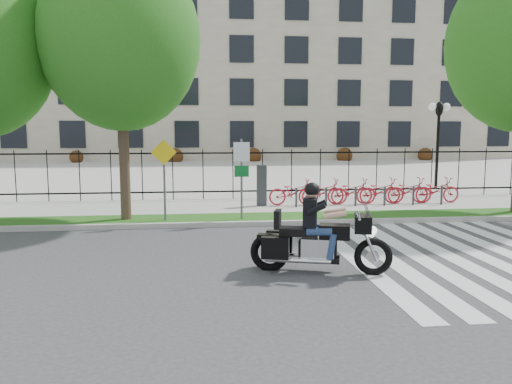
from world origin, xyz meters
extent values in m
plane|color=#343436|center=(0.00, 0.00, 0.00)|extent=(120.00, 120.00, 0.00)
cube|color=#A2A199|center=(0.00, 4.10, 0.07)|extent=(60.00, 0.20, 0.15)
cube|color=#1A4C13|center=(0.00, 4.95, 0.07)|extent=(60.00, 1.50, 0.15)
cube|color=#B0AEA5|center=(0.00, 7.45, 0.07)|extent=(60.00, 3.50, 0.15)
cube|color=#B0AEA5|center=(0.00, 25.00, 0.05)|extent=(80.00, 34.00, 0.10)
cube|color=#A49884|center=(0.00, 45.00, 10.00)|extent=(60.00, 20.00, 20.00)
cylinder|color=black|center=(10.00, 12.00, 2.00)|extent=(0.14, 0.14, 4.00)
cylinder|color=black|center=(10.00, 12.00, 3.90)|extent=(0.06, 0.70, 0.70)
sphere|color=white|center=(9.65, 12.00, 4.00)|extent=(0.36, 0.36, 0.36)
sphere|color=white|center=(10.35, 12.00, 4.00)|extent=(0.36, 0.36, 0.36)
cylinder|color=#3D2D21|center=(-3.63, 4.95, 2.17)|extent=(0.32, 0.32, 4.05)
ellipsoid|color=#1D5A14|center=(-3.63, 4.95, 5.63)|extent=(4.79, 4.79, 5.51)
cube|color=#2D2D33|center=(0.92, 7.20, 0.90)|extent=(0.35, 0.25, 1.50)
imported|color=red|center=(2.12, 7.20, 0.64)|extent=(1.86, 0.65, 0.98)
cylinder|color=#2D2D33|center=(2.12, 6.70, 0.50)|extent=(0.08, 0.08, 0.70)
imported|color=red|center=(3.22, 7.20, 0.64)|extent=(1.86, 0.65, 0.98)
cylinder|color=#2D2D33|center=(3.22, 6.70, 0.50)|extent=(0.08, 0.08, 0.70)
imported|color=red|center=(4.32, 7.20, 0.64)|extent=(1.86, 0.65, 0.98)
cylinder|color=#2D2D33|center=(4.32, 6.70, 0.50)|extent=(0.08, 0.08, 0.70)
imported|color=red|center=(5.42, 7.20, 0.64)|extent=(1.86, 0.65, 0.98)
cylinder|color=#2D2D33|center=(5.42, 6.70, 0.50)|extent=(0.08, 0.08, 0.70)
imported|color=red|center=(6.52, 7.20, 0.64)|extent=(1.86, 0.65, 0.98)
cylinder|color=#2D2D33|center=(6.52, 6.70, 0.50)|extent=(0.08, 0.08, 0.70)
imported|color=red|center=(7.62, 7.20, 0.64)|extent=(1.86, 0.65, 0.98)
cylinder|color=#2D2D33|center=(7.62, 6.70, 0.50)|extent=(0.08, 0.08, 0.70)
cylinder|color=#59595B|center=(-0.03, 4.60, 1.40)|extent=(0.07, 0.07, 2.50)
cube|color=white|center=(-0.03, 4.56, 2.25)|extent=(0.50, 0.03, 0.60)
cube|color=#0C6626|center=(-0.03, 4.56, 1.65)|extent=(0.45, 0.03, 0.35)
cylinder|color=#59595B|center=(-2.40, 4.60, 1.35)|extent=(0.07, 0.07, 2.40)
cube|color=yellow|center=(-2.40, 4.56, 2.25)|extent=(0.78, 0.03, 0.78)
torus|color=black|center=(2.16, -1.31, 0.38)|extent=(0.78, 0.36, 0.77)
torus|color=black|center=(0.12, -0.71, 0.38)|extent=(0.83, 0.39, 0.82)
cube|color=black|center=(1.94, -1.25, 1.06)|extent=(0.49, 0.68, 0.34)
cube|color=#26262B|center=(2.02, -1.27, 1.32)|extent=(0.32, 0.58, 0.34)
cube|color=silver|center=(1.09, -1.00, 0.50)|extent=(0.75, 0.55, 0.45)
cube|color=black|center=(1.41, -1.09, 0.87)|extent=(0.70, 0.54, 0.29)
cube|color=black|center=(0.71, -0.89, 0.85)|extent=(0.86, 0.61, 0.16)
cube|color=black|center=(0.28, -0.76, 1.10)|extent=(0.21, 0.40, 0.38)
cube|color=black|center=(0.19, -1.08, 0.56)|extent=(0.59, 0.33, 0.45)
cube|color=black|center=(0.37, -0.44, 0.56)|extent=(0.59, 0.33, 0.45)
cube|color=black|center=(0.92, -0.95, 1.25)|extent=(0.38, 0.50, 0.58)
sphere|color=tan|center=(0.96, -0.96, 1.68)|extent=(0.26, 0.26, 0.26)
sphere|color=black|center=(0.96, -0.96, 1.72)|extent=(0.30, 0.30, 0.30)
camera|label=1|loc=(-1.29, -10.83, 2.94)|focal=35.00mm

